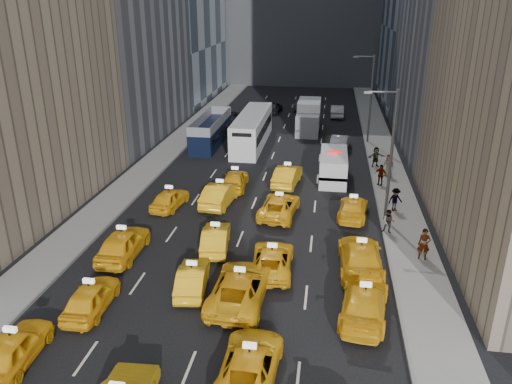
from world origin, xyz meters
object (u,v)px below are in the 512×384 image
double_decker (211,130)px  city_bus (252,130)px  taxi_0 (14,348)px  taxi_2 (250,364)px  box_truck (309,117)px  pedestrian_0 (424,244)px  nypd_van (333,167)px

double_decker → city_bus: 4.28m
taxi_0 → taxi_2: 9.83m
taxi_0 → box_truck: bearing=-106.8°
taxi_2 → box_truck: (0.30, 40.20, 0.96)m
box_truck → pedestrian_0: box_truck is taller
taxi_0 → double_decker: (0.39, 33.88, 0.71)m
taxi_2 → city_bus: bearing=-79.7°
city_bus → nypd_van: bearing=-56.1°
city_bus → box_truck: size_ratio=1.72×
taxi_0 → pedestrian_0: bearing=-150.8°
city_bus → taxi_2: bearing=-88.5°
city_bus → pedestrian_0: (13.53, -22.87, -0.49)m
box_truck → pedestrian_0: size_ratio=3.86×
taxi_0 → city_bus: city_bus is taller
taxi_0 → double_decker: 33.89m
taxi_2 → nypd_van: (3.17, 24.18, 0.43)m
taxi_0 → taxi_2: taxi_0 is taller
double_decker → pedestrian_0: double_decker is taller
taxi_0 → city_bus: 34.60m
taxi_2 → nypd_van: bearing=-95.9°
box_truck → taxi_2: bearing=-89.5°
nypd_van → pedestrian_0: size_ratio=3.11×
taxi_0 → nypd_van: 27.93m
taxi_2 → city_bus: 34.13m
taxi_2 → double_decker: 34.65m
pedestrian_0 → city_bus: bearing=128.3°
pedestrian_0 → taxi_2: bearing=-119.9°
taxi_2 → box_truck: 40.21m
taxi_0 → city_bus: (4.65, 34.27, 0.87)m
taxi_2 → pedestrian_0: (8.37, 10.86, 0.42)m
nypd_van → city_bus: bearing=125.3°
taxi_0 → taxi_2: (9.81, 0.54, -0.04)m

